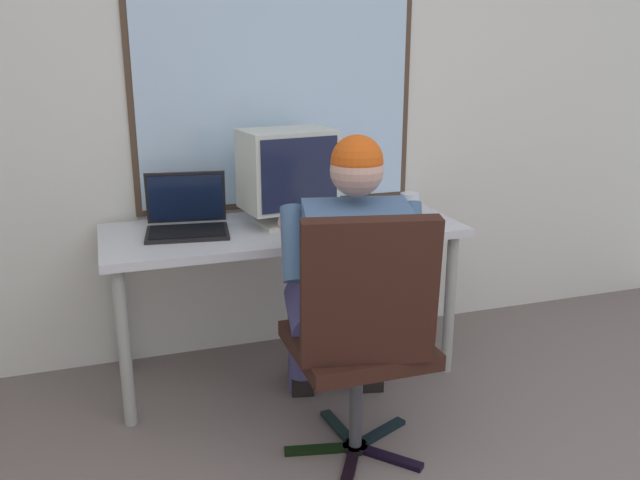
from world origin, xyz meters
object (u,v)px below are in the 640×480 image
Objects in this scene: person_seated at (349,281)px; laptop at (187,216)px; desk at (283,243)px; wine_glass at (410,204)px; cd_case at (369,224)px; crt_monitor at (287,171)px; office_chair at (363,327)px.

laptop is at bearing 130.37° from person_seated.
wine_glass reaches higher than desk.
person_seated is 0.53m from cd_case.
crt_monitor reaches higher than cd_case.
laptop is 0.82m from cd_case.
wine_glass is 0.83× the size of cd_case.
office_chair reaches higher than wine_glass.
cd_case is (0.27, 0.45, 0.09)m from person_seated.
crt_monitor is 2.97× the size of wine_glass.
person_seated reaches higher than office_chair.
laptop reaches higher than cd_case.
office_chair is at bearing -88.25° from crt_monitor.
desk is 0.33m from crt_monitor.
cd_case is (0.32, 0.72, 0.16)m from office_chair.
person_seated is 0.69m from crt_monitor.
office_chair is 2.55× the size of laptop.
laptop is at bearing 167.53° from cd_case.
office_chair is 5.68× the size of cd_case.
wine_glass is at bearing -14.94° from desk.
wine_glass is (0.50, 0.68, 0.26)m from office_chair.
laptop reaches higher than desk.
person_seated is at bearing -137.81° from wine_glass.
cd_case is at bearing -16.22° from desk.
crt_monitor is 1.11× the size of laptop.
cd_case reaches higher than desk.
crt_monitor is 0.58m from wine_glass.
cd_case is (-0.18, 0.04, -0.09)m from wine_glass.
wine_glass is (0.45, 0.41, 0.18)m from person_seated.
wine_glass is at bearing 42.19° from person_seated.
office_chair is 0.80m from cd_case.
cd_case is (0.80, -0.18, -0.06)m from laptop.
desk is 9.19× the size of cd_case.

